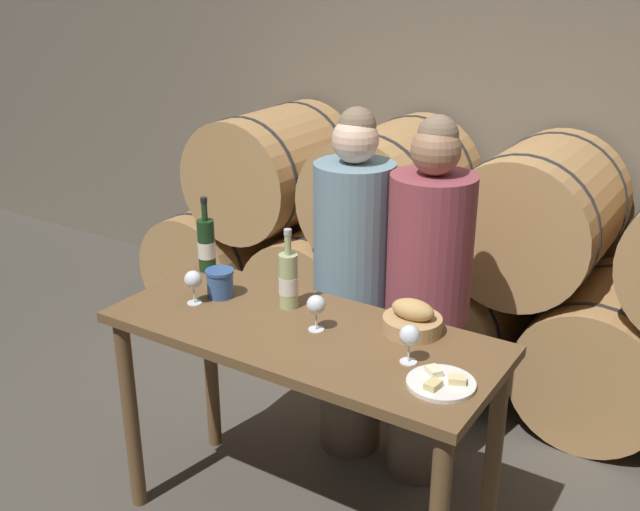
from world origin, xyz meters
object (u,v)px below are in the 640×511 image
Objects in this scene: wine_bottle_red at (206,245)px; wine_glass_far_left at (193,280)px; person_left at (353,287)px; bread_basket at (412,320)px; wine_glass_left at (316,306)px; tasting_table at (302,364)px; person_right at (427,305)px; blue_crock at (220,282)px; wine_bottle_white at (288,280)px; wine_glass_center at (410,336)px; cheese_plate at (441,383)px.

wine_glass_far_left is (0.18, -0.29, -0.02)m from wine_bottle_red.
person_left reaches higher than wine_bottle_red.
bread_basket is at bearing -2.85° from wine_bottle_red.
wine_glass_left is (0.71, -0.23, -0.02)m from wine_bottle_red.
wine_glass_left is (0.05, 0.02, 0.25)m from tasting_table.
wine_glass_far_left is at bearing -117.59° from person_left.
person_right reaches higher than person_left.
tasting_table is 0.49m from blue_crock.
blue_crock is 0.83× the size of wine_glass_left.
person_left is 0.66m from bread_basket.
tasting_table is 0.63m from person_left.
wine_bottle_red is 0.53m from wine_bottle_white.
wine_glass_left is 0.39m from wine_glass_center.
wine_bottle_red is at bearing 166.77° from wine_glass_center.
person_right is 0.65m from wine_glass_left.
wine_glass_center is at bearing 153.43° from cheese_plate.
wine_glass_far_left is at bearing -58.38° from wine_bottle_red.
person_left reaches higher than blue_crock.
wine_glass_center is (0.22, -0.63, 0.19)m from person_right.
wine_glass_center is (-0.15, 0.08, 0.09)m from cheese_plate.
wine_bottle_white is at bearing -172.52° from bread_basket.
wine_bottle_red is 1.53× the size of bread_basket.
wine_glass_left is (-0.18, -0.60, 0.19)m from person_right.
person_right is at bearing 22.49° from wine_bottle_red.
person_left is 0.68m from wine_bottle_red.
wine_glass_left and wine_glass_center have the same top height.
tasting_table is at bearing -41.33° from wine_bottle_white.
tasting_table is 12.92× the size of blue_crock.
bread_basket is 0.23m from wine_glass_center.
person_right is 0.88m from blue_crock.
tasting_table is 10.73× the size of wine_glass_far_left.
wine_glass_left reaches higher than blue_crock.
wine_glass_left is at bearing -72.54° from person_left.
tasting_table is 0.45m from bread_basket.
wine_bottle_red is at bearing 167.21° from wine_bottle_white.
person_right is at bearing 39.70° from blue_crock.
tasting_table is at bearing -77.47° from person_left.
cheese_plate is (0.24, -0.29, -0.04)m from bread_basket.
blue_crock is (-0.29, -0.07, -0.05)m from wine_bottle_white.
tasting_table is at bearing -158.29° from wine_glass_left.
person_left is at bearing 136.14° from cheese_plate.
person_left reaches higher than wine_glass_center.
wine_bottle_white is at bearing -12.79° from wine_bottle_red.
cheese_plate is at bearing -8.54° from tasting_table.
tasting_table is at bearing -8.25° from blue_crock.
bread_basket is (0.50, 0.07, -0.07)m from wine_bottle_white.
wine_bottle_white is 1.44× the size of cheese_plate.
wine_bottle_red is at bearing -145.01° from person_left.
person_right is at bearing 52.27° from wine_bottle_white.
wine_glass_center is (1.11, -0.26, -0.02)m from wine_bottle_red.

